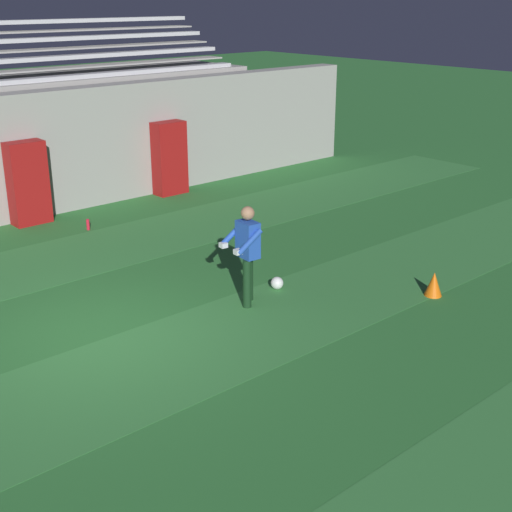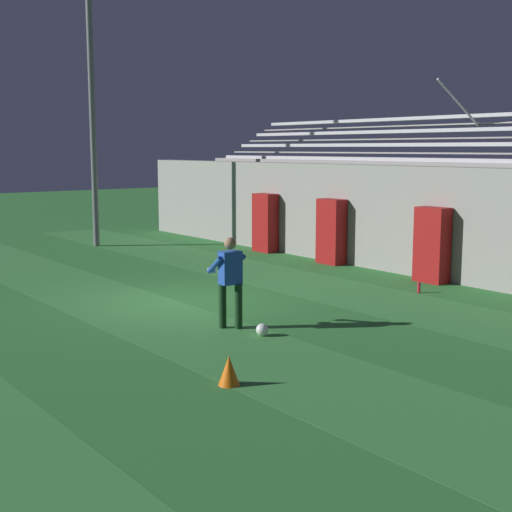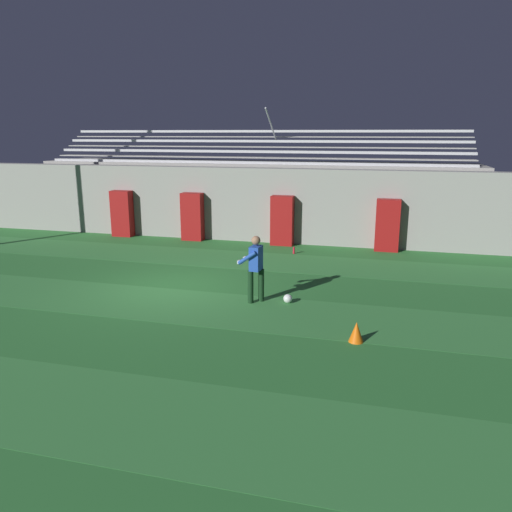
# 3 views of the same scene
# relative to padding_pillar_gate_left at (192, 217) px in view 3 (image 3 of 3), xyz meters

# --- Properties ---
(ground_plane) EXTENTS (80.00, 80.00, 0.00)m
(ground_plane) POSITION_rel_padding_pillar_gate_left_xyz_m (1.78, -5.95, -0.92)
(ground_plane) COLOR #2D7533
(turf_stripe_near) EXTENTS (28.00, 2.35, 0.01)m
(turf_stripe_near) POSITION_rel_padding_pillar_gate_left_xyz_m (1.78, -11.95, -0.92)
(turf_stripe_near) COLOR #38843D
(turf_stripe_near) RESTS_ON ground
(turf_stripe_mid) EXTENTS (28.00, 2.35, 0.01)m
(turf_stripe_mid) POSITION_rel_padding_pillar_gate_left_xyz_m (1.78, -7.26, -0.92)
(turf_stripe_mid) COLOR #38843D
(turf_stripe_mid) RESTS_ON ground
(turf_stripe_far) EXTENTS (28.00, 2.35, 0.01)m
(turf_stripe_far) POSITION_rel_padding_pillar_gate_left_xyz_m (1.78, -2.56, -0.92)
(turf_stripe_far) COLOR #38843D
(turf_stripe_far) RESTS_ON ground
(back_wall) EXTENTS (24.00, 0.60, 2.80)m
(back_wall) POSITION_rel_padding_pillar_gate_left_xyz_m (1.78, 0.55, 0.48)
(back_wall) COLOR #999691
(back_wall) RESTS_ON ground
(padding_pillar_gate_left) EXTENTS (0.82, 0.44, 1.84)m
(padding_pillar_gate_left) POSITION_rel_padding_pillar_gate_left_xyz_m (0.00, 0.00, 0.00)
(padding_pillar_gate_left) COLOR maroon
(padding_pillar_gate_left) RESTS_ON ground
(padding_pillar_gate_right) EXTENTS (0.82, 0.44, 1.84)m
(padding_pillar_gate_right) POSITION_rel_padding_pillar_gate_left_xyz_m (3.56, 0.00, 0.00)
(padding_pillar_gate_right) COLOR maroon
(padding_pillar_gate_right) RESTS_ON ground
(padding_pillar_far_left) EXTENTS (0.82, 0.44, 1.84)m
(padding_pillar_far_left) POSITION_rel_padding_pillar_gate_left_xyz_m (-3.03, 0.00, 0.00)
(padding_pillar_far_left) COLOR maroon
(padding_pillar_far_left) RESTS_ON ground
(padding_pillar_far_right) EXTENTS (0.82, 0.44, 1.84)m
(padding_pillar_far_right) POSITION_rel_padding_pillar_gate_left_xyz_m (7.34, 0.00, 0.00)
(padding_pillar_far_right) COLOR maroon
(padding_pillar_far_right) RESTS_ON ground
(bleacher_stand) EXTENTS (18.00, 3.35, 5.03)m
(bleacher_stand) POSITION_rel_padding_pillar_gate_left_xyz_m (1.78, 2.54, 0.58)
(bleacher_stand) COLOR #999691
(bleacher_stand) RESTS_ON ground
(goalkeeper) EXTENTS (0.60, 0.61, 1.67)m
(goalkeeper) POSITION_rel_padding_pillar_gate_left_xyz_m (4.26, -6.53, 0.03)
(goalkeeper) COLOR #143319
(goalkeeper) RESTS_ON ground
(soccer_ball) EXTENTS (0.22, 0.22, 0.22)m
(soccer_ball) POSITION_rel_padding_pillar_gate_left_xyz_m (5.05, -6.41, -0.81)
(soccer_ball) COLOR white
(soccer_ball) RESTS_ON ground
(traffic_cone) EXTENTS (0.30, 0.30, 0.42)m
(traffic_cone) POSITION_rel_padding_pillar_gate_left_xyz_m (6.84, -8.38, -0.71)
(traffic_cone) COLOR orange
(traffic_cone) RESTS_ON ground
(water_bottle) EXTENTS (0.07, 0.07, 0.24)m
(water_bottle) POSITION_rel_padding_pillar_gate_left_xyz_m (4.25, -1.28, -0.80)
(water_bottle) COLOR red
(water_bottle) RESTS_ON ground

